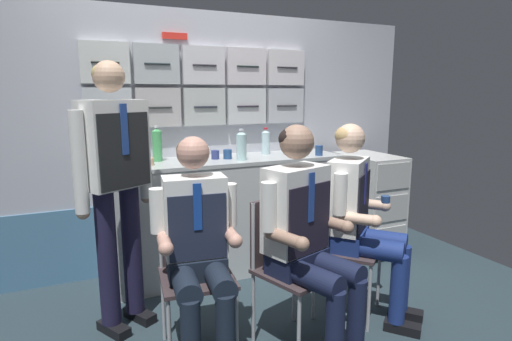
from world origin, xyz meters
The scene contains 18 objects.
galley_bulkhead centered at (0.01, 1.37, 1.09)m, with size 4.20×0.14×2.15m.
galley_counter centered at (0.20, 1.09, 0.48)m, with size 1.94×0.53×0.95m.
service_trolley centered at (1.52, 0.94, 0.49)m, with size 0.40×0.65×0.92m.
folding_chair_left centered at (-0.37, 0.15, 0.54)m, with size 0.44×0.45×0.87m.
crew_member_left centered at (-0.39, -0.01, 0.69)m, with size 0.48×0.61×1.26m.
folding_chair_center centered at (0.14, -0.01, 0.54)m, with size 0.51×0.51×0.87m.
crew_member_center centered at (0.19, -0.16, 0.73)m, with size 0.54×0.69×1.31m.
folding_chair_right centered at (0.61, 0.15, 0.54)m, with size 0.56×0.56×0.87m.
crew_member_right centered at (0.71, 0.03, 0.72)m, with size 0.63×0.67×1.29m.
crew_member_standing centered at (-0.74, 0.53, 0.99)m, with size 0.47×0.39×1.67m.
water_bottle_tall centered at (-0.36, 1.19, 1.09)m, with size 0.07×0.07×0.28m.
water_bottle_short centered at (0.75, 0.97, 1.07)m, with size 0.06×0.06×0.25m.
water_bottle_clear centered at (0.26, 0.96, 1.07)m, with size 0.08×0.08×0.25m.
sparkling_bottle_green centered at (0.58, 1.19, 1.06)m, with size 0.07×0.07×0.23m.
paper_cup_tan centered at (0.96, 0.93, 1.00)m, with size 0.06×0.06×0.09m.
paper_cup_blue centered at (0.18, 1.07, 0.99)m, with size 0.07×0.07×0.08m.
coffee_cup_white centered at (-0.45, 1.02, 0.98)m, with size 0.06×0.06×0.06m.
espresso_cup_small centered at (0.08, 1.10, 0.99)m, with size 0.06×0.06×0.07m.
Camera 1 is at (-0.97, -2.06, 1.48)m, focal length 29.00 mm.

